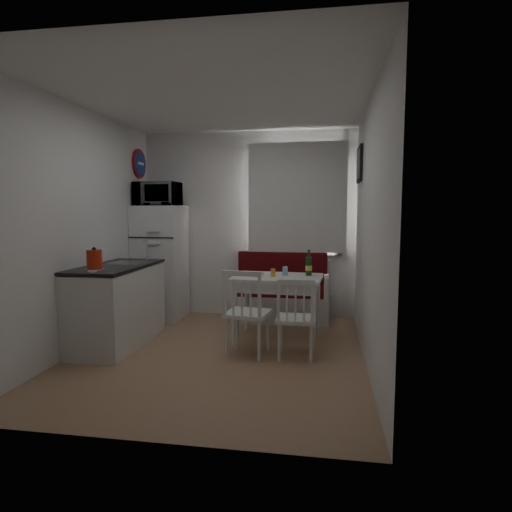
{
  "coord_description": "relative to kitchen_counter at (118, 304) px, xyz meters",
  "views": [
    {
      "loc": [
        1.08,
        -4.24,
        1.49
      ],
      "look_at": [
        0.32,
        0.5,
        0.99
      ],
      "focal_mm": 30.0,
      "sensor_mm": 36.0,
      "label": 1
    }
  ],
  "objects": [
    {
      "name": "drinking_glass_orange",
      "position": [
        1.7,
        0.41,
        0.34
      ],
      "size": [
        0.05,
        0.05,
        0.09
      ],
      "primitive_type": "cylinder",
      "color": "gold",
      "rests_on": "dining_table"
    },
    {
      "name": "wine_bottle",
      "position": [
        2.1,
        0.56,
        0.45
      ],
      "size": [
        0.08,
        0.08,
        0.3
      ],
      "primitive_type": null,
      "color": "#164519",
      "rests_on": "dining_table"
    },
    {
      "name": "plate",
      "position": [
        1.45,
        0.48,
        0.3
      ],
      "size": [
        0.26,
        0.26,
        0.02
      ],
      "primitive_type": "cylinder",
      "color": "white",
      "rests_on": "dining_table"
    },
    {
      "name": "curtain",
      "position": [
        1.9,
        1.49,
        1.22
      ],
      "size": [
        1.35,
        0.02,
        1.5
      ],
      "primitive_type": "cube",
      "color": "white",
      "rests_on": "wall_back"
    },
    {
      "name": "wall_sign",
      "position": [
        -0.27,
        1.29,
        1.69
      ],
      "size": [
        0.03,
        0.4,
        0.4
      ],
      "primitive_type": "cylinder",
      "rotation": [
        0.0,
        1.57,
        0.0
      ],
      "color": "navy",
      "rests_on": "wall_left"
    },
    {
      "name": "wall_front",
      "position": [
        1.2,
        -1.91,
        0.84
      ],
      "size": [
        3.0,
        0.02,
        2.6
      ],
      "primitive_type": "cube",
      "color": "white",
      "rests_on": "floor"
    },
    {
      "name": "floor",
      "position": [
        1.2,
        -0.16,
        -0.46
      ],
      "size": [
        3.0,
        3.5,
        0.02
      ],
      "primitive_type": "cube",
      "color": "tan",
      "rests_on": "ground"
    },
    {
      "name": "wall_right",
      "position": [
        2.7,
        -0.16,
        0.84
      ],
      "size": [
        0.02,
        3.5,
        2.6
      ],
      "primitive_type": "cube",
      "color": "white",
      "rests_on": "floor"
    },
    {
      "name": "drinking_glass_blue",
      "position": [
        1.83,
        0.51,
        0.35
      ],
      "size": [
        0.06,
        0.06,
        0.1
      ],
      "primitive_type": "cylinder",
      "color": "#7FBED8",
      "rests_on": "dining_table"
    },
    {
      "name": "kettle",
      "position": [
        0.05,
        -0.54,
        0.56
      ],
      "size": [
        0.18,
        0.18,
        0.24
      ],
      "primitive_type": "cylinder",
      "color": "red",
      "rests_on": "kitchen_counter"
    },
    {
      "name": "kitchen_counter",
      "position": [
        0.0,
        0.0,
        0.0
      ],
      "size": [
        0.62,
        1.32,
        1.16
      ],
      "color": "silver",
      "rests_on": "floor"
    },
    {
      "name": "chair_right",
      "position": [
        2.0,
        -0.2,
        0.06
      ],
      "size": [
        0.4,
        0.39,
        0.45
      ],
      "rotation": [
        0.0,
        0.0,
        0.04
      ],
      "color": "silver",
      "rests_on": "floor"
    },
    {
      "name": "wall_back",
      "position": [
        1.2,
        1.59,
        0.84
      ],
      "size": [
        3.0,
        0.02,
        2.6
      ],
      "primitive_type": "cube",
      "color": "white",
      "rests_on": "floor"
    },
    {
      "name": "wall_left",
      "position": [
        -0.3,
        -0.16,
        0.84
      ],
      "size": [
        0.02,
        3.5,
        2.6
      ],
      "primitive_type": "cube",
      "color": "white",
      "rests_on": "floor"
    },
    {
      "name": "fridge",
      "position": [
        0.02,
        1.24,
        0.33
      ],
      "size": [
        0.63,
        0.63,
        1.57
      ],
      "primitive_type": "cube",
      "color": "white",
      "rests_on": "floor"
    },
    {
      "name": "window",
      "position": [
        1.9,
        1.56,
        1.17
      ],
      "size": [
        1.22,
        0.06,
        1.47
      ],
      "primitive_type": "cube",
      "color": "silver",
      "rests_on": "wall_back"
    },
    {
      "name": "bench",
      "position": [
        1.7,
        1.35,
        -0.15
      ],
      "size": [
        1.3,
        0.5,
        0.93
      ],
      "color": "silver",
      "rests_on": "floor"
    },
    {
      "name": "dining_table",
      "position": [
        1.75,
        0.46,
        0.21
      ],
      "size": [
        1.04,
        0.76,
        0.75
      ],
      "rotation": [
        0.0,
        0.0,
        -0.06
      ],
      "color": "silver",
      "rests_on": "floor"
    },
    {
      "name": "chair_left",
      "position": [
        1.5,
        -0.21,
        0.1
      ],
      "size": [
        0.48,
        0.46,
        0.49
      ],
      "rotation": [
        0.0,
        0.0,
        -0.14
      ],
      "color": "silver",
      "rests_on": "floor"
    },
    {
      "name": "picture_frame",
      "position": [
        2.67,
        0.94,
        1.59
      ],
      "size": [
        0.04,
        0.52,
        0.42
      ],
      "primitive_type": "cube",
      "color": "black",
      "rests_on": "wall_right"
    },
    {
      "name": "microwave",
      "position": [
        0.02,
        1.19,
        1.27
      ],
      "size": [
        0.58,
        0.39,
        0.32
      ],
      "primitive_type": "imported",
      "color": "white",
      "rests_on": "fridge"
    },
    {
      "name": "ceiling",
      "position": [
        1.2,
        -0.16,
        2.14
      ],
      "size": [
        3.0,
        3.5,
        0.02
      ],
      "primitive_type": "cube",
      "color": "white",
      "rests_on": "wall_back"
    }
  ]
}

